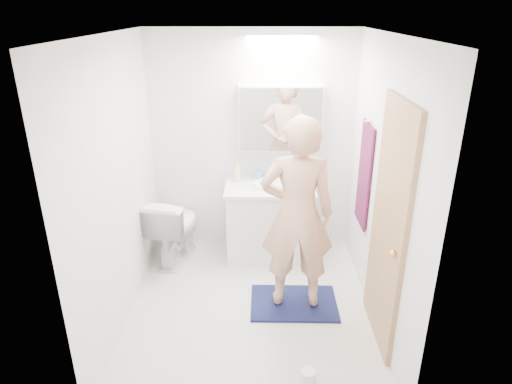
{
  "coord_description": "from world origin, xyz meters",
  "views": [
    {
      "loc": [
        0.08,
        -3.44,
        2.59
      ],
      "look_at": [
        0.05,
        0.25,
        1.05
      ],
      "focal_mm": 31.36,
      "sensor_mm": 36.0,
      "label": 1
    }
  ],
  "objects_px": {
    "medicine_cabinet": "(281,119)",
    "toilet": "(175,228)",
    "toilet_paper_roll": "(308,376)",
    "person": "(297,215)",
    "toothbrush_cup": "(289,177)",
    "vanity_cabinet": "(269,222)",
    "soap_bottle_b": "(258,173)",
    "soap_bottle_a": "(237,172)"
  },
  "relations": [
    {
      "from": "toilet_paper_roll",
      "to": "medicine_cabinet",
      "type": "bearing_deg",
      "value": 94.04
    },
    {
      "from": "soap_bottle_b",
      "to": "toilet_paper_roll",
      "type": "bearing_deg",
      "value": -79.36
    },
    {
      "from": "medicine_cabinet",
      "to": "soap_bottle_a",
      "type": "relative_size",
      "value": 4.02
    },
    {
      "from": "soap_bottle_b",
      "to": "medicine_cabinet",
      "type": "bearing_deg",
      "value": 7.18
    },
    {
      "from": "soap_bottle_b",
      "to": "toothbrush_cup",
      "type": "xyz_separation_m",
      "value": [
        0.34,
        -0.02,
        -0.03
      ]
    },
    {
      "from": "vanity_cabinet",
      "to": "medicine_cabinet",
      "type": "relative_size",
      "value": 1.02
    },
    {
      "from": "person",
      "to": "toilet_paper_roll",
      "type": "bearing_deg",
      "value": 93.13
    },
    {
      "from": "medicine_cabinet",
      "to": "toilet_paper_roll",
      "type": "bearing_deg",
      "value": -85.96
    },
    {
      "from": "person",
      "to": "toothbrush_cup",
      "type": "xyz_separation_m",
      "value": [
        -0.0,
        1.09,
        -0.06
      ]
    },
    {
      "from": "vanity_cabinet",
      "to": "soap_bottle_b",
      "type": "relative_size",
      "value": 5.6
    },
    {
      "from": "medicine_cabinet",
      "to": "soap_bottle_a",
      "type": "distance_m",
      "value": 0.74
    },
    {
      "from": "toothbrush_cup",
      "to": "toilet_paper_roll",
      "type": "bearing_deg",
      "value": -88.83
    },
    {
      "from": "medicine_cabinet",
      "to": "soap_bottle_b",
      "type": "distance_m",
      "value": 0.65
    },
    {
      "from": "toilet",
      "to": "soap_bottle_b",
      "type": "height_order",
      "value": "soap_bottle_b"
    },
    {
      "from": "toothbrush_cup",
      "to": "soap_bottle_a",
      "type": "bearing_deg",
      "value": -178.99
    },
    {
      "from": "person",
      "to": "soap_bottle_a",
      "type": "distance_m",
      "value": 1.22
    },
    {
      "from": "toilet_paper_roll",
      "to": "toilet",
      "type": "bearing_deg",
      "value": 126.07
    },
    {
      "from": "vanity_cabinet",
      "to": "medicine_cabinet",
      "type": "xyz_separation_m",
      "value": [
        0.11,
        0.21,
        1.11
      ]
    },
    {
      "from": "person",
      "to": "toilet_paper_roll",
      "type": "distance_m",
      "value": 1.28
    },
    {
      "from": "vanity_cabinet",
      "to": "toilet_paper_roll",
      "type": "relative_size",
      "value": 8.18
    },
    {
      "from": "toilet_paper_roll",
      "to": "vanity_cabinet",
      "type": "bearing_deg",
      "value": 97.82
    },
    {
      "from": "person",
      "to": "soap_bottle_b",
      "type": "distance_m",
      "value": 1.16
    },
    {
      "from": "soap_bottle_a",
      "to": "vanity_cabinet",
      "type": "bearing_deg",
      "value": -23.1
    },
    {
      "from": "person",
      "to": "toilet_paper_roll",
      "type": "relative_size",
      "value": 15.99
    },
    {
      "from": "toilet",
      "to": "person",
      "type": "height_order",
      "value": "person"
    },
    {
      "from": "medicine_cabinet",
      "to": "toilet",
      "type": "relative_size",
      "value": 1.16
    },
    {
      "from": "person",
      "to": "vanity_cabinet",
      "type": "bearing_deg",
      "value": -76.31
    },
    {
      "from": "medicine_cabinet",
      "to": "toilet",
      "type": "distance_m",
      "value": 1.62
    },
    {
      "from": "vanity_cabinet",
      "to": "soap_bottle_a",
      "type": "bearing_deg",
      "value": 156.9
    },
    {
      "from": "toilet",
      "to": "toothbrush_cup",
      "type": "distance_m",
      "value": 1.36
    },
    {
      "from": "toilet",
      "to": "toilet_paper_roll",
      "type": "height_order",
      "value": "toilet"
    },
    {
      "from": "vanity_cabinet",
      "to": "soap_bottle_a",
      "type": "xyz_separation_m",
      "value": [
        -0.35,
        0.15,
        0.54
      ]
    },
    {
      "from": "soap_bottle_b",
      "to": "toothbrush_cup",
      "type": "distance_m",
      "value": 0.35
    },
    {
      "from": "soap_bottle_b",
      "to": "person",
      "type": "bearing_deg",
      "value": -72.8
    },
    {
      "from": "toothbrush_cup",
      "to": "soap_bottle_b",
      "type": "bearing_deg",
      "value": 176.67
    },
    {
      "from": "vanity_cabinet",
      "to": "toilet_paper_roll",
      "type": "bearing_deg",
      "value": -82.18
    },
    {
      "from": "toilet",
      "to": "toilet_paper_roll",
      "type": "distance_m",
      "value": 2.19
    },
    {
      "from": "toilet",
      "to": "soap_bottle_b",
      "type": "distance_m",
      "value": 1.07
    },
    {
      "from": "person",
      "to": "soap_bottle_b",
      "type": "xyz_separation_m",
      "value": [
        -0.34,
        1.11,
        -0.03
      ]
    },
    {
      "from": "toothbrush_cup",
      "to": "toilet",
      "type": "bearing_deg",
      "value": -167.45
    },
    {
      "from": "toilet",
      "to": "soap_bottle_a",
      "type": "distance_m",
      "value": 0.91
    },
    {
      "from": "vanity_cabinet",
      "to": "toilet_paper_roll",
      "type": "height_order",
      "value": "vanity_cabinet"
    }
  ]
}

